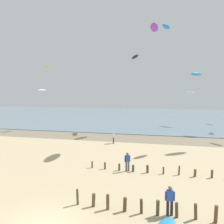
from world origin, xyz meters
TOP-DOWN VIEW (x-y plane):
  - wet_sand_strip at (0.00, 24.04)m, footprint 120.00×6.28m
  - sea at (0.00, 62.18)m, footprint 160.00×70.00m
  - groyne_near at (6.46, 2.72)m, footprint 12.03×0.37m
  - groyne_mid at (6.91, 9.44)m, footprint 14.37×0.34m
  - person_nearest_camera at (6.47, 2.87)m, footprint 0.56×0.28m
  - person_mid_beach at (-0.77, 19.98)m, footprint 0.30×0.56m
  - person_left_flank at (2.97, 9.39)m, footprint 0.49×0.38m
  - kite_aloft_2 at (-19.69, 35.42)m, footprint 2.00×1.29m
  - kite_aloft_3 at (11.18, 40.89)m, footprint 3.31×2.87m
  - kite_aloft_6 at (0.48, 32.82)m, footprint 2.46×3.66m
  - kite_aloft_8 at (4.66, 19.96)m, footprint 1.54×3.43m
  - kite_aloft_10 at (6.21, 32.73)m, footprint 1.93×3.26m
  - kite_aloft_11 at (9.85, 19.13)m, footprint 1.92×2.32m
  - kite_aloft_12 at (-17.24, 28.93)m, footprint 1.27×2.46m

SIDE VIEW (x-z plane):
  - wet_sand_strip at x=0.00m, z-range 0.00..0.01m
  - sea at x=0.00m, z-range 0.00..0.10m
  - groyne_mid at x=6.91m, z-range -0.08..0.72m
  - groyne_near at x=6.46m, z-range -0.06..0.94m
  - person_nearest_camera at x=6.47m, z-range 0.06..1.77m
  - person_mid_beach at x=-0.77m, z-range 0.06..1.77m
  - person_left_flank at x=2.97m, z-range 0.06..1.77m
  - kite_aloft_3 at x=11.18m, z-range 6.71..7.67m
  - kite_aloft_12 at x=-17.24m, z-range 7.46..7.95m
  - kite_aloft_11 at x=9.85m, z-range 9.12..9.60m
  - kite_aloft_2 at x=-19.69m, z-range 13.13..13.48m
  - kite_aloft_6 at x=0.48m, z-range 13.60..14.60m
  - kite_aloft_8 at x=4.66m, z-range 15.08..16.00m
  - kite_aloft_10 at x=6.21m, z-range 19.08..19.61m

